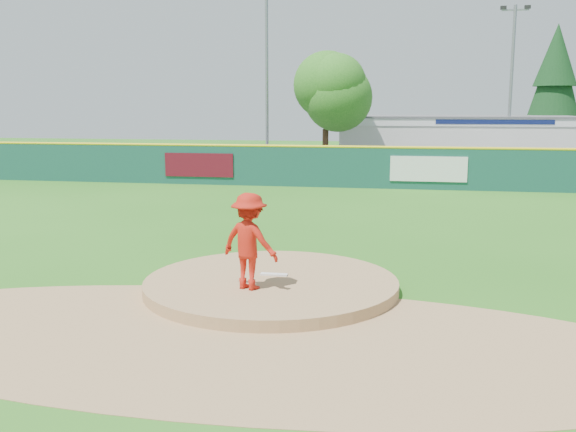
% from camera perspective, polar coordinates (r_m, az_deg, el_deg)
% --- Properties ---
extents(ground, '(120.00, 120.00, 0.00)m').
position_cam_1_polar(ground, '(14.07, -1.50, -6.59)').
color(ground, '#286B19').
rests_on(ground, ground).
extents(pitchers_mound, '(5.50, 5.50, 0.50)m').
position_cam_1_polar(pitchers_mound, '(14.07, -1.50, -6.59)').
color(pitchers_mound, '#9E774C').
rests_on(pitchers_mound, ground).
extents(pitching_rubber, '(0.60, 0.15, 0.04)m').
position_cam_1_polar(pitching_rubber, '(14.27, -1.25, -5.22)').
color(pitching_rubber, white).
rests_on(pitching_rubber, pitchers_mound).
extents(infield_dirt_arc, '(15.40, 15.40, 0.01)m').
position_cam_1_polar(infield_dirt_arc, '(11.30, -4.72, -10.76)').
color(infield_dirt_arc, '#9E774C').
rests_on(infield_dirt_arc, ground).
extents(parking_lot, '(44.00, 16.00, 0.02)m').
position_cam_1_polar(parking_lot, '(40.49, 6.49, 4.10)').
color(parking_lot, '#38383A').
rests_on(parking_lot, ground).
extents(pitcher, '(1.46, 1.15, 1.98)m').
position_cam_1_polar(pitcher, '(13.08, -3.44, -2.25)').
color(pitcher, red).
rests_on(pitcher, pitchers_mound).
extents(van, '(4.67, 3.36, 1.18)m').
position_cam_1_polar(van, '(39.47, 16.60, 4.49)').
color(van, white).
rests_on(van, parking_lot).
extents(pool_building_grp, '(15.20, 8.20, 3.31)m').
position_cam_1_polar(pool_building_grp, '(45.36, 14.63, 6.54)').
color(pool_building_grp, silver).
rests_on(pool_building_grp, ground).
extents(fence_banners, '(15.01, 0.04, 1.20)m').
position_cam_1_polar(fence_banners, '(31.61, 1.96, 4.38)').
color(fence_banners, '#5E0D1B').
rests_on(fence_banners, ground).
extents(playground_slide, '(0.86, 2.43, 1.34)m').
position_cam_1_polar(playground_slide, '(39.63, -17.47, 4.56)').
color(playground_slide, blue).
rests_on(playground_slide, ground).
extents(outfield_fence, '(40.00, 0.14, 2.07)m').
position_cam_1_polar(outfield_fence, '(31.46, 5.35, 4.48)').
color(outfield_fence, '#15473D').
rests_on(outfield_fence, ground).
extents(deciduous_tree, '(5.60, 5.60, 7.36)m').
position_cam_1_polar(deciduous_tree, '(38.51, 3.39, 10.63)').
color(deciduous_tree, '#382314').
rests_on(deciduous_tree, ground).
extents(conifer_tree, '(4.40, 4.40, 9.50)m').
position_cam_1_polar(conifer_tree, '(50.26, 22.63, 10.83)').
color(conifer_tree, '#382314').
rests_on(conifer_tree, ground).
extents(light_pole_left, '(1.75, 0.25, 11.00)m').
position_cam_1_polar(light_pole_left, '(41.21, -1.90, 12.66)').
color(light_pole_left, gray).
rests_on(light_pole_left, ground).
extents(light_pole_right, '(1.75, 0.25, 10.00)m').
position_cam_1_polar(light_pole_right, '(42.68, 19.23, 11.35)').
color(light_pole_right, gray).
rests_on(light_pole_right, ground).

